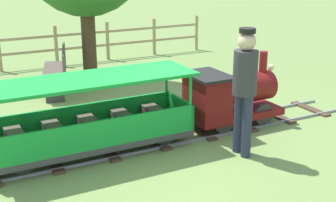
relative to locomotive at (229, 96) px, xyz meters
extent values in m
plane|color=#75934C|center=(0.00, -1.07, -0.48)|extent=(60.00, 60.00, 0.00)
cube|color=gray|center=(-0.27, -1.20, -0.46)|extent=(0.03, 6.40, 0.04)
cube|color=gray|center=(0.27, -1.20, -0.46)|extent=(0.03, 6.40, 0.04)
cube|color=#4C3828|center=(0.00, -2.62, -0.47)|extent=(0.77, 0.14, 0.03)
cube|color=#4C3828|center=(0.00, -1.91, -0.47)|extent=(0.77, 0.14, 0.03)
cube|color=#4C3828|center=(0.00, -1.20, -0.47)|extent=(0.77, 0.14, 0.03)
cube|color=#4C3828|center=(0.00, -0.49, -0.47)|extent=(0.77, 0.14, 0.03)
cube|color=#4C3828|center=(0.00, 0.22, -0.47)|extent=(0.77, 0.14, 0.03)
cube|color=#4C3828|center=(0.00, 0.93, -0.47)|extent=(0.77, 0.14, 0.03)
cube|color=#4C3828|center=(0.00, 1.64, -0.47)|extent=(0.77, 0.14, 0.03)
cube|color=maroon|center=(0.00, 0.10, -0.27)|extent=(0.65, 1.40, 0.10)
cylinder|color=maroon|center=(0.00, 0.30, 0.08)|extent=(0.44, 0.85, 0.44)
cylinder|color=#B7932D|center=(0.00, 0.72, 0.08)|extent=(0.37, 0.02, 0.37)
cylinder|color=maroon|center=(0.00, 0.60, 0.45)|extent=(0.12, 0.12, 0.30)
sphere|color=#B7932D|center=(0.00, 0.25, 0.35)|extent=(0.16, 0.16, 0.16)
cube|color=maroon|center=(0.00, -0.38, 0.05)|extent=(0.65, 0.45, 0.55)
cube|color=black|center=(0.00, -0.38, 0.35)|extent=(0.73, 0.53, 0.04)
sphere|color=#F2EAB2|center=(0.00, 0.75, 0.34)|extent=(0.10, 0.10, 0.10)
cylinder|color=#2D2D2D|center=(-0.27, 0.45, -0.28)|extent=(0.05, 0.32, 0.32)
cylinder|color=#2D2D2D|center=(0.27, 0.45, -0.28)|extent=(0.05, 0.32, 0.32)
cylinder|color=#2D2D2D|center=(-0.27, -0.25, -0.28)|extent=(0.05, 0.32, 0.32)
cylinder|color=#2D2D2D|center=(0.27, -0.25, -0.28)|extent=(0.05, 0.32, 0.32)
cube|color=#3F3F3F|center=(0.00, -2.10, -0.30)|extent=(0.73, 2.60, 0.08)
cube|color=green|center=(-0.35, -2.10, -0.09)|extent=(0.04, 2.60, 0.35)
cube|color=green|center=(0.35, -2.10, -0.09)|extent=(0.04, 2.60, 0.35)
cube|color=green|center=(0.00, -0.82, -0.09)|extent=(0.73, 0.04, 0.35)
cylinder|color=green|center=(-0.34, -0.85, 0.11)|extent=(0.04, 0.04, 0.75)
cylinder|color=green|center=(0.34, -0.85, 0.11)|extent=(0.04, 0.04, 0.75)
cube|color=green|center=(0.00, -2.10, 0.51)|extent=(0.83, 2.70, 0.04)
cube|color=brown|center=(0.00, -3.02, -0.14)|extent=(0.57, 0.20, 0.24)
cube|color=brown|center=(0.00, -2.56, -0.14)|extent=(0.57, 0.20, 0.24)
cube|color=brown|center=(0.00, -2.10, -0.14)|extent=(0.57, 0.20, 0.24)
cube|color=brown|center=(0.00, -1.64, -0.14)|extent=(0.57, 0.20, 0.24)
cube|color=brown|center=(0.00, -1.18, -0.14)|extent=(0.57, 0.20, 0.24)
cylinder|color=#262626|center=(-0.27, -1.19, -0.32)|extent=(0.04, 0.24, 0.24)
cylinder|color=#262626|center=(0.27, -1.19, -0.32)|extent=(0.04, 0.24, 0.24)
cylinder|color=#262626|center=(-0.27, -3.01, -0.32)|extent=(0.04, 0.24, 0.24)
cylinder|color=#262626|center=(0.27, -3.01, -0.32)|extent=(0.04, 0.24, 0.24)
cylinder|color=#282D47|center=(0.79, -0.40, -0.08)|extent=(0.12, 0.12, 0.80)
cylinder|color=#282D47|center=(0.97, -0.40, -0.08)|extent=(0.12, 0.12, 0.80)
cylinder|color=#333338|center=(0.88, -0.40, 0.59)|extent=(0.30, 0.30, 0.55)
sphere|color=beige|center=(0.88, -0.40, 0.98)|extent=(0.22, 0.22, 0.22)
cylinder|color=black|center=(0.88, -0.40, 1.11)|extent=(0.20, 0.20, 0.06)
cube|color=brown|center=(-2.90, -1.80, -0.06)|extent=(1.36, 0.75, 0.06)
cube|color=brown|center=(-2.85, -1.63, 0.14)|extent=(1.26, 0.40, 0.40)
cube|color=#333333|center=(-2.35, -1.96, -0.27)|extent=(0.17, 0.33, 0.42)
cube|color=#333333|center=(-3.45, -1.64, -0.27)|extent=(0.17, 0.33, 0.42)
cylinder|color=#4C3823|center=(-3.14, -1.05, 0.35)|extent=(0.27, 0.27, 1.66)
cylinder|color=tan|center=(-5.04, -1.20, -0.03)|extent=(0.08, 0.08, 0.90)
cylinder|color=tan|center=(-5.04, 0.03, -0.03)|extent=(0.08, 0.08, 0.90)
cylinder|color=tan|center=(-5.04, 1.27, -0.03)|extent=(0.08, 0.08, 0.90)
cylinder|color=tan|center=(-5.04, 2.50, -0.03)|extent=(0.08, 0.08, 0.90)
cube|color=tan|center=(-5.04, -1.20, 0.19)|extent=(0.04, 7.40, 0.06)
cube|color=tan|center=(-5.04, -1.20, -0.12)|extent=(0.04, 7.40, 0.06)
camera|label=1|loc=(5.29, -3.79, 2.01)|focal=49.65mm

